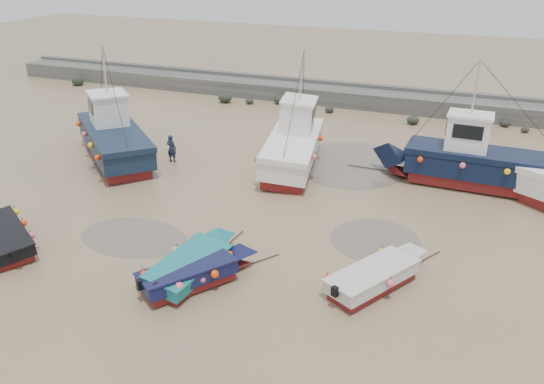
% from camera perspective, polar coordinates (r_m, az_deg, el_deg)
% --- Properties ---
extents(ground, '(120.00, 120.00, 0.00)m').
position_cam_1_polar(ground, '(21.95, -4.80, -5.81)').
color(ground, '#927556').
rests_on(ground, ground).
extents(seawall, '(60.00, 4.92, 1.50)m').
position_cam_1_polar(seawall, '(41.14, 8.42, 10.05)').
color(seawall, '#5F5E5A').
rests_on(seawall, ground).
extents(puddle_a, '(4.82, 4.82, 0.01)m').
position_cam_1_polar(puddle_a, '(23.25, -14.67, -4.70)').
color(puddle_a, '#60574D').
rests_on(puddle_a, ground).
extents(puddle_b, '(3.73, 3.73, 0.01)m').
position_cam_1_polar(puddle_b, '(22.72, 11.04, -5.05)').
color(puddle_b, '#60574D').
rests_on(puddle_b, ground).
extents(puddle_c, '(4.50, 4.50, 0.01)m').
position_cam_1_polar(puddle_c, '(30.05, -15.58, 2.27)').
color(puddle_c, '#60574D').
rests_on(puddle_c, ground).
extents(puddle_d, '(6.42, 6.42, 0.01)m').
position_cam_1_polar(puddle_d, '(30.19, 8.72, 3.05)').
color(puddle_d, '#60574D').
rests_on(puddle_d, ground).
extents(dinghy_1, '(4.00, 5.00, 1.43)m').
position_cam_1_polar(dinghy_1, '(19.54, -8.03, -8.39)').
color(dinghy_1, maroon).
rests_on(dinghy_1, ground).
extents(dinghy_2, '(2.45, 5.79, 1.43)m').
position_cam_1_polar(dinghy_2, '(20.10, -8.46, -7.37)').
color(dinghy_2, maroon).
rests_on(dinghy_2, ground).
extents(dinghy_3, '(3.69, 5.39, 1.43)m').
position_cam_1_polar(dinghy_3, '(19.65, 11.53, -8.51)').
color(dinghy_3, maroon).
rests_on(dinghy_3, ground).
extents(dinghy_4, '(5.76, 4.10, 1.43)m').
position_cam_1_polar(dinghy_4, '(24.42, -27.06, -3.88)').
color(dinghy_4, maroon).
rests_on(dinghy_4, ground).
extents(cabin_boat_0, '(8.98, 8.42, 6.22)m').
position_cam_1_polar(cabin_boat_0, '(31.80, -16.89, 5.92)').
color(cabin_boat_0, maroon).
rests_on(cabin_boat_0, ground).
extents(cabin_boat_1, '(3.86, 10.47, 6.22)m').
position_cam_1_polar(cabin_boat_1, '(29.38, 2.25, 5.47)').
color(cabin_boat_1, maroon).
rests_on(cabin_boat_1, ground).
extents(cabin_boat_2, '(10.92, 3.46, 6.22)m').
position_cam_1_polar(cabin_boat_2, '(28.62, 20.72, 3.19)').
color(cabin_boat_2, maroon).
rests_on(cabin_boat_2, ground).
extents(person, '(0.60, 0.41, 1.60)m').
position_cam_1_polar(person, '(30.63, -10.64, 3.23)').
color(person, '#181F3D').
rests_on(person, ground).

